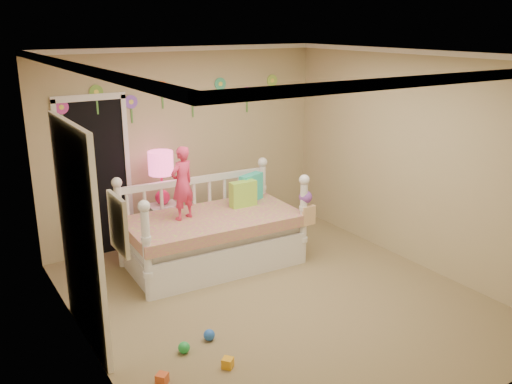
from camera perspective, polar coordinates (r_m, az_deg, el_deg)
floor at (r=6.12m, az=2.22°, el=-11.01°), size 4.00×4.50×0.01m
ceiling at (r=5.40m, az=2.55°, el=14.07°), size 4.00×4.50×0.01m
back_wall at (r=7.53m, az=-7.34°, el=4.86°), size 4.00×0.01×2.60m
left_wall at (r=4.84m, az=-17.61°, el=-2.86°), size 0.01×4.50×2.60m
right_wall at (r=6.92m, az=16.22°, el=3.20°), size 0.01×4.50×2.60m
crown_molding at (r=5.41m, az=2.54°, el=13.75°), size 4.00×4.50×0.06m
daybed at (r=6.74m, az=-4.56°, el=-2.97°), size 2.17×1.23×1.15m
pillow_turquoise at (r=7.20m, az=-0.51°, el=0.48°), size 0.38×0.25×0.36m
pillow_lime at (r=6.98m, az=-1.35°, el=-0.19°), size 0.35×0.13×0.33m
child at (r=6.51m, az=-7.66°, el=0.92°), size 0.37×0.30×0.89m
nightstand at (r=7.31m, az=-9.51°, el=-3.66°), size 0.38×0.29×0.64m
table_lamp at (r=7.07m, az=-9.82°, el=2.30°), size 0.32×0.32×0.70m
closet_doorway at (r=7.17m, az=-16.30°, el=1.48°), size 0.90×0.04×2.07m
flower_decals at (r=7.38m, az=-8.13°, el=9.61°), size 3.40×0.02×0.50m
mirror_closet at (r=5.21m, az=-17.80°, el=-4.39°), size 0.07×1.30×2.10m
wall_picture at (r=3.95m, az=-14.12°, el=-3.26°), size 0.05×0.34×0.42m
hanging_bag at (r=6.76m, az=5.24°, el=-1.78°), size 0.20×0.16×0.36m
toy_scatter at (r=4.94m, az=-5.09°, el=-17.96°), size 0.85×1.33×0.11m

